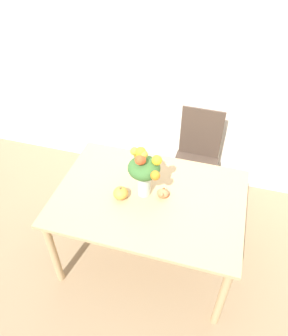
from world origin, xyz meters
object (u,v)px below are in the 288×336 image
at_px(pumpkin, 121,193).
at_px(flower_vase, 144,170).
at_px(turkey_figurine, 163,192).
at_px(dining_chair_near_window, 196,159).

bearing_deg(pumpkin, flower_vase, 29.72).
bearing_deg(turkey_figurine, pumpkin, -160.44).
height_order(pumpkin, dining_chair_near_window, dining_chair_near_window).
bearing_deg(flower_vase, dining_chair_near_window, 70.30).
bearing_deg(dining_chair_near_window, flower_vase, -108.64).
xyz_separation_m(flower_vase, pumpkin, (-0.16, -0.09, -0.19)).
distance_m(turkey_figurine, dining_chair_near_window, 0.87).
xyz_separation_m(flower_vase, dining_chair_near_window, (0.29, 0.82, -0.49)).
xyz_separation_m(turkey_figurine, dining_chair_near_window, (0.15, 0.80, -0.29)).
distance_m(flower_vase, pumpkin, 0.26).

